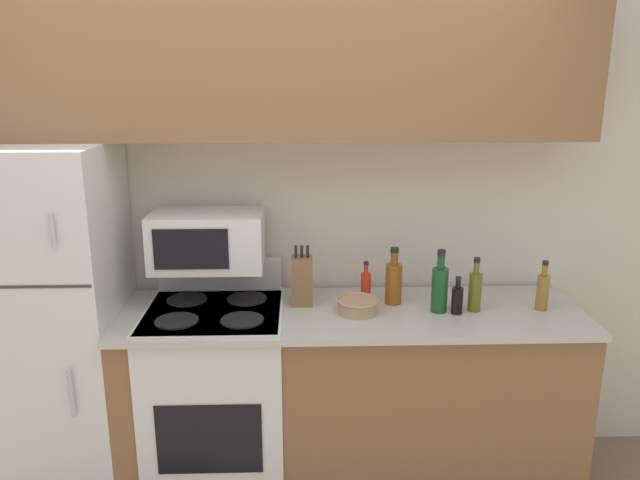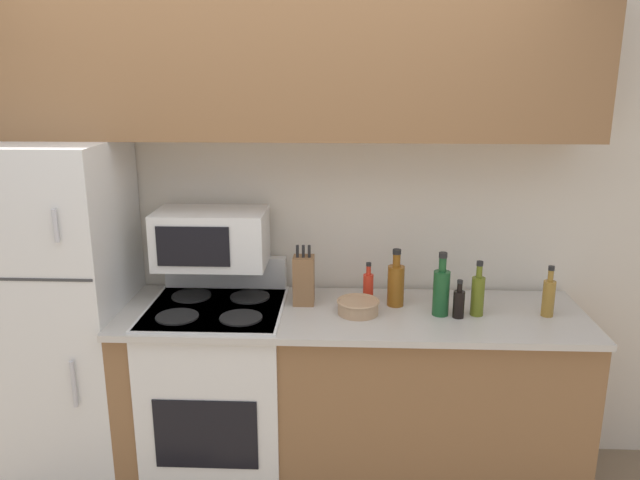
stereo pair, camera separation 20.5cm
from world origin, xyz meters
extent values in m
cube|color=beige|center=(0.00, 0.66, 1.27)|extent=(8.00, 0.05, 2.55)
cube|color=brown|center=(0.38, 0.30, 0.45)|extent=(2.18, 0.61, 0.90)
cube|color=#BCB7AD|center=(0.38, 0.28, 0.92)|extent=(2.18, 0.65, 0.03)
cube|color=silver|center=(-1.09, 0.31, 0.86)|extent=(0.76, 0.63, 1.72)
cube|color=#383838|center=(-1.09, 0.00, 1.17)|extent=(0.74, 0.01, 0.01)
cylinder|color=#B7B7BC|center=(-0.85, -0.01, 1.41)|extent=(0.02, 0.02, 0.14)
cylinder|color=#B7B7BC|center=(-0.85, -0.01, 0.69)|extent=(0.02, 0.02, 0.22)
cube|color=brown|center=(0.00, 0.46, 2.04)|extent=(2.94, 0.36, 0.65)
cube|color=silver|center=(-0.27, 0.29, 0.47)|extent=(0.65, 0.61, 0.94)
cube|color=black|center=(-0.27, -0.02, 0.45)|extent=(0.47, 0.01, 0.34)
cube|color=#2D2D2D|center=(-0.27, 0.29, 0.94)|extent=(0.62, 0.58, 0.01)
cube|color=silver|center=(-0.27, 0.58, 1.02)|extent=(0.62, 0.06, 0.16)
cylinder|color=black|center=(-0.42, 0.16, 0.95)|extent=(0.19, 0.19, 0.01)
cylinder|color=black|center=(-0.12, 0.16, 0.95)|extent=(0.19, 0.19, 0.01)
cylinder|color=black|center=(-0.42, 0.42, 0.95)|extent=(0.19, 0.19, 0.01)
cylinder|color=black|center=(-0.12, 0.42, 0.95)|extent=(0.19, 0.19, 0.01)
cube|color=silver|center=(-0.30, 0.44, 1.24)|extent=(0.53, 0.31, 0.27)
cube|color=black|center=(-0.36, 0.28, 1.24)|extent=(0.34, 0.01, 0.19)
cube|color=brown|center=(0.15, 0.38, 1.05)|extent=(0.10, 0.10, 0.24)
cylinder|color=black|center=(0.12, 0.37, 1.20)|extent=(0.01, 0.01, 0.06)
cylinder|color=black|center=(0.15, 0.37, 1.20)|extent=(0.01, 0.01, 0.06)
cylinder|color=black|center=(0.17, 0.37, 1.20)|extent=(0.01, 0.01, 0.06)
cylinder|color=tan|center=(0.41, 0.26, 0.96)|extent=(0.19, 0.19, 0.06)
torus|color=tan|center=(0.41, 0.26, 0.99)|extent=(0.20, 0.20, 0.01)
cylinder|color=black|center=(0.86, 0.24, 1.00)|extent=(0.05, 0.05, 0.13)
cylinder|color=black|center=(0.86, 0.24, 1.08)|extent=(0.02, 0.02, 0.04)
cylinder|color=black|center=(0.86, 0.24, 1.10)|extent=(0.03, 0.03, 0.01)
cylinder|color=olive|center=(1.28, 0.27, 1.02)|extent=(0.06, 0.06, 0.17)
cylinder|color=olive|center=(1.28, 0.27, 1.13)|extent=(0.03, 0.03, 0.05)
cylinder|color=black|center=(1.28, 0.27, 1.16)|extent=(0.03, 0.03, 0.02)
cylinder|color=#194C23|center=(0.79, 0.27, 1.04)|extent=(0.08, 0.08, 0.21)
cylinder|color=#194C23|center=(0.79, 0.27, 1.18)|extent=(0.03, 0.03, 0.07)
cylinder|color=black|center=(0.79, 0.27, 1.22)|extent=(0.04, 0.04, 0.02)
cylinder|color=brown|center=(0.59, 0.38, 1.03)|extent=(0.08, 0.08, 0.20)
cylinder|color=brown|center=(0.59, 0.38, 1.16)|extent=(0.04, 0.04, 0.06)
cylinder|color=black|center=(0.59, 0.38, 1.20)|extent=(0.04, 0.04, 0.02)
cylinder|color=red|center=(0.46, 0.42, 1.00)|extent=(0.05, 0.05, 0.14)
cylinder|color=red|center=(0.46, 0.42, 1.09)|extent=(0.02, 0.02, 0.04)
cylinder|color=black|center=(0.46, 0.42, 1.12)|extent=(0.03, 0.03, 0.02)
cylinder|color=#5B6619|center=(0.95, 0.27, 1.02)|extent=(0.06, 0.06, 0.18)
cylinder|color=#5B6619|center=(0.95, 0.27, 1.14)|extent=(0.03, 0.03, 0.06)
cylinder|color=black|center=(0.95, 0.27, 1.18)|extent=(0.03, 0.03, 0.02)
camera|label=1|loc=(0.14, -2.45, 2.03)|focal=35.00mm
camera|label=2|loc=(0.35, -2.45, 2.03)|focal=35.00mm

